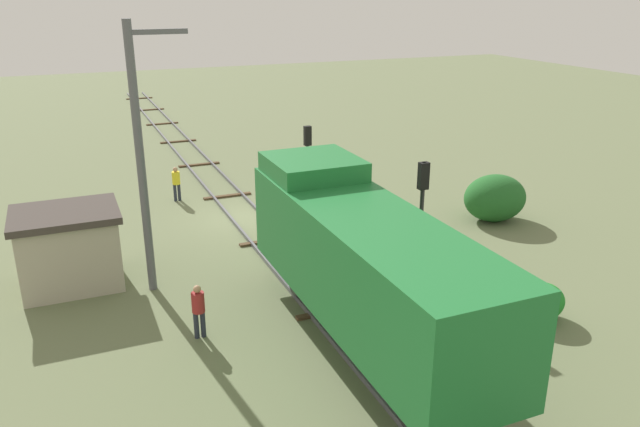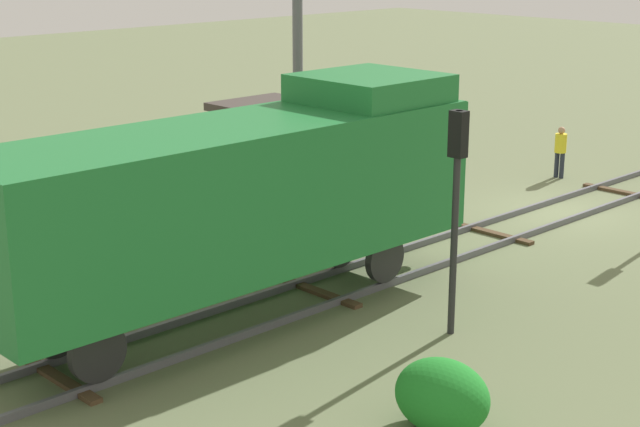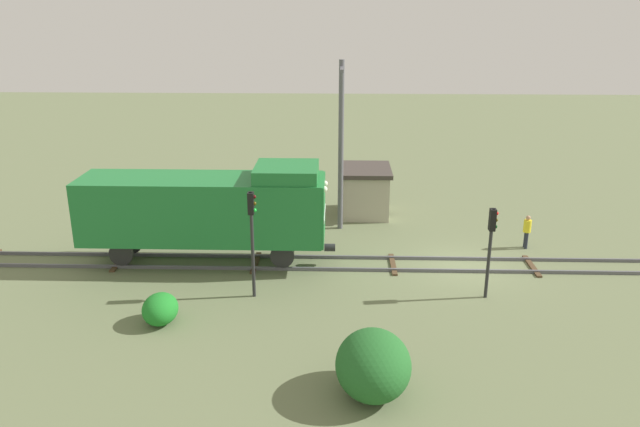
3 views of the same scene
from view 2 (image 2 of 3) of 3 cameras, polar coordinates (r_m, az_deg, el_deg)
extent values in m
plane|color=#66704C|center=(29.06, 13.84, 0.06)|extent=(115.63, 115.63, 0.00)
cube|color=#595960|center=(28.68, 15.06, -0.07)|extent=(0.10, 77.09, 0.16)
cube|color=#595960|center=(29.41, 12.68, 0.48)|extent=(0.10, 77.09, 0.16)
cube|color=#4C3823|center=(31.73, 16.99, 1.23)|extent=(2.40, 0.24, 0.09)
cube|color=#4C3823|center=(26.48, 10.09, -1.17)|extent=(2.40, 0.24, 0.09)
cube|color=#4C3823|center=(21.86, 0.00, -4.62)|extent=(2.40, 0.24, 0.09)
cube|color=#4C3823|center=(18.35, -14.83, -9.35)|extent=(2.40, 0.24, 0.09)
cube|color=#1E7233|center=(19.55, -5.03, 1.03)|extent=(2.90, 11.00, 2.90)
cube|color=#1E7233|center=(21.79, 2.92, 7.32)|extent=(2.75, 2.80, 0.60)
cube|color=#1E7233|center=(23.32, 5.65, 3.46)|extent=(2.84, 0.10, 2.84)
cube|color=white|center=(23.40, 5.70, 2.99)|extent=(2.46, 0.06, 0.20)
sphere|color=white|center=(22.86, 6.67, 5.99)|extent=(0.28, 0.28, 0.28)
sphere|color=white|center=(23.44, 4.96, 6.28)|extent=(0.28, 0.28, 0.28)
cylinder|color=#262628|center=(24.01, 6.00, -0.75)|extent=(0.36, 0.50, 0.36)
cylinder|color=#262628|center=(22.06, 3.79, -2.63)|extent=(0.18, 1.10, 1.10)
cylinder|color=#262628|center=(23.00, 1.14, -1.81)|extent=(0.18, 1.10, 1.10)
cylinder|color=#262628|center=(17.66, -12.82, -7.87)|extent=(0.18, 1.10, 1.10)
cylinder|color=#262628|center=(18.83, -15.12, -6.51)|extent=(0.18, 1.10, 1.10)
cylinder|color=#262628|center=(19.25, 7.85, -0.69)|extent=(0.14, 0.14, 4.52)
cube|color=black|center=(18.82, 8.06, 4.60)|extent=(0.32, 0.24, 0.90)
sphere|color=#390606|center=(18.88, 8.35, 5.46)|extent=(0.16, 0.16, 0.16)
sphere|color=#3C3306|center=(18.93, 8.32, 4.63)|extent=(0.16, 0.16, 0.16)
sphere|color=green|center=(18.98, 8.28, 3.80)|extent=(0.16, 0.16, 0.16)
cylinder|color=#262B38|center=(33.07, 13.89, 2.72)|extent=(0.15, 0.15, 0.85)
cylinder|color=#262B38|center=(33.17, 13.60, 2.78)|extent=(0.15, 0.15, 0.85)
cylinder|color=yellow|center=(32.97, 13.83, 4.00)|extent=(0.38, 0.38, 0.62)
sphere|color=tan|center=(32.88, 13.88, 4.72)|extent=(0.23, 0.23, 0.23)
cylinder|color=#262B38|center=(24.78, -6.32, -1.28)|extent=(0.15, 0.15, 0.85)
cylinder|color=#262B38|center=(24.93, -6.61, -1.18)|extent=(0.15, 0.15, 0.85)
cylinder|color=maroon|center=(24.65, -6.52, 0.40)|extent=(0.38, 0.38, 0.62)
sphere|color=tan|center=(24.54, -6.55, 1.36)|extent=(0.23, 0.23, 0.23)
cylinder|color=#595960|center=(27.01, -1.30, 9.03)|extent=(0.28, 0.28, 8.94)
cube|color=#B2A893|center=(30.32, -2.51, 3.60)|extent=(3.20, 2.60, 2.50)
cube|color=#3F3833|center=(30.05, -2.54, 6.15)|extent=(3.50, 2.90, 0.24)
cube|color=#2D2319|center=(31.25, -0.68, 3.43)|extent=(0.80, 0.06, 1.90)
ellipsoid|color=#1E7C26|center=(16.08, 7.12, -10.50)|extent=(1.64, 1.34, 1.19)
camera|label=1|loc=(22.17, -51.29, 15.53)|focal=35.00mm
camera|label=3|loc=(22.03, 83.18, 12.54)|focal=35.00mm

